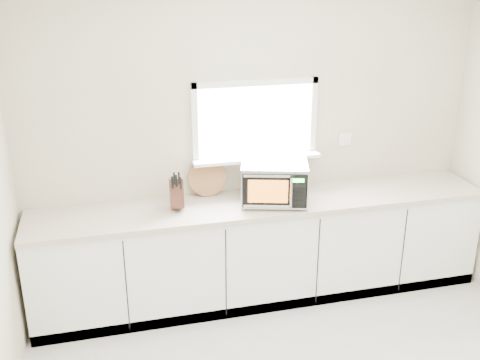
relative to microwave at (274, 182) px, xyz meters
name	(u,v)px	position (x,y,z in m)	size (l,w,h in m)	color
back_wall	(255,141)	(-0.08, 0.34, 0.26)	(4.00, 0.17, 2.70)	beige
cabinets	(263,251)	(-0.08, 0.05, -0.66)	(3.92, 0.60, 0.88)	white
countertop	(264,203)	(-0.08, 0.04, -0.20)	(3.92, 0.64, 0.04)	beige
microwave	(274,182)	(0.00, 0.00, 0.00)	(0.64, 0.56, 0.35)	black
knife_block	(177,192)	(-0.81, 0.07, -0.04)	(0.13, 0.24, 0.33)	#482A19
cutting_board	(207,177)	(-0.51, 0.29, -0.02)	(0.33, 0.33, 0.02)	brown
coffee_grinder	(280,181)	(0.11, 0.16, -0.07)	(0.14, 0.14, 0.24)	#B4B7BC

